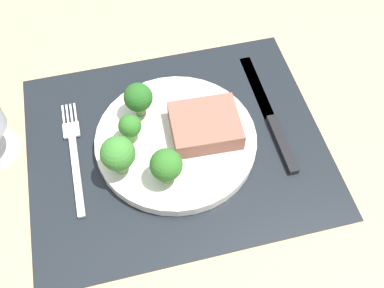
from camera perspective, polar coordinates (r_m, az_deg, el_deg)
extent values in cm
cube|color=tan|center=(67.47, -1.96, -0.78)|extent=(140.00, 110.00, 3.00)
cube|color=black|center=(66.08, -2.00, -0.01)|extent=(42.50, 35.21, 0.30)
cylinder|color=silver|center=(65.29, -2.02, 0.45)|extent=(23.11, 23.11, 1.60)
cube|color=#8C5647|center=(64.24, 1.57, 2.60)|extent=(9.96, 8.62, 2.89)
cylinder|color=#5B8942|center=(66.77, -6.54, 4.35)|extent=(1.31, 1.31, 1.93)
sphere|color=#235B1E|center=(64.65, -6.77, 5.84)|extent=(4.15, 4.15, 4.15)
cylinder|color=#6B994C|center=(64.45, -7.59, 1.16)|extent=(1.73, 1.73, 1.56)
sphere|color=#2D6B23|center=(62.72, -7.81, 2.28)|extent=(3.21, 3.21, 3.21)
cylinder|color=#6B994C|center=(61.68, -8.93, -2.65)|extent=(1.70, 1.70, 2.01)
sphere|color=#387A2D|center=(59.17, -9.31, -1.17)|extent=(4.64, 4.64, 4.64)
cylinder|color=#6B994C|center=(60.44, -3.15, -3.92)|extent=(1.63, 1.63, 1.67)
sphere|color=#2D6B23|center=(58.14, -3.27, -2.62)|extent=(4.31, 4.31, 4.31)
cube|color=silver|center=(64.87, -14.27, -3.79)|extent=(1.00, 13.00, 0.50)
cube|color=silver|center=(69.27, -14.90, 1.67)|extent=(2.40, 2.60, 0.40)
cube|color=silver|center=(71.29, -15.84, 3.50)|extent=(0.30, 3.60, 0.35)
cube|color=silver|center=(71.21, -15.37, 3.60)|extent=(0.30, 3.60, 0.35)
cube|color=silver|center=(71.14, -14.90, 3.70)|extent=(0.30, 3.60, 0.35)
cube|color=silver|center=(71.08, -14.43, 3.80)|extent=(0.30, 3.60, 0.35)
cube|color=black|center=(66.73, 11.26, 0.07)|extent=(1.40, 10.00, 0.80)
cube|color=silver|center=(73.14, 8.16, 7.27)|extent=(1.80, 13.00, 0.30)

